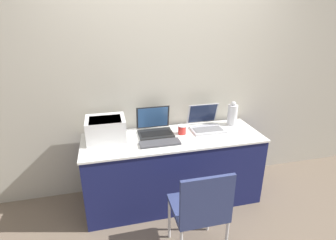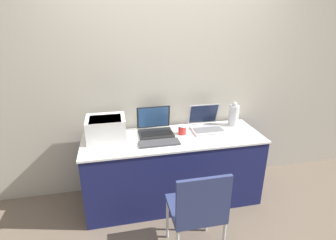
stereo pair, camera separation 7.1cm
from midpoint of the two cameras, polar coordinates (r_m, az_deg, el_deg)
name	(u,v)px [view 1 (the left image)]	position (r m, az deg, el deg)	size (l,w,h in m)	color
ground_plane	(180,216)	(2.86, 1.96, -20.19)	(14.00, 14.00, 0.00)	#6B5B4C
wall_back	(165,77)	(2.88, -1.47, 9.32)	(8.00, 0.05, 2.60)	#B7B2A3
table	(173,169)	(2.87, 0.39, -10.58)	(1.84, 0.63, 0.76)	#191E51
printer	(106,128)	(2.67, -14.13, -1.76)	(0.38, 0.32, 0.23)	silver
laptop_left	(155,128)	(2.78, -3.64, -1.67)	(0.36, 0.29, 0.27)	black
laptop_right	(206,124)	(2.90, 7.50, -0.78)	(0.35, 0.33, 0.26)	#B7B7BC
external_keyboard	(160,143)	(2.55, -2.59, -5.05)	(0.40, 0.14, 0.02)	#3D3D42
coffee_cup	(182,130)	(2.75, 2.34, -2.09)	(0.09, 0.09, 0.10)	red
metal_pitcher	(232,114)	(3.04, 13.20, 1.26)	(0.11, 0.11, 0.28)	silver
chair	(201,207)	(2.18, 6.13, -18.31)	(0.41, 0.41, 0.86)	navy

